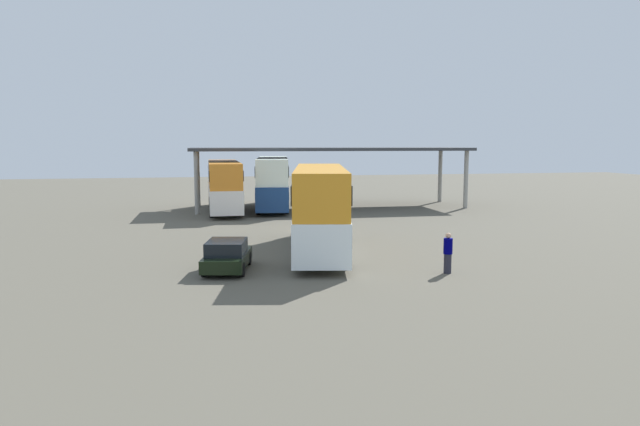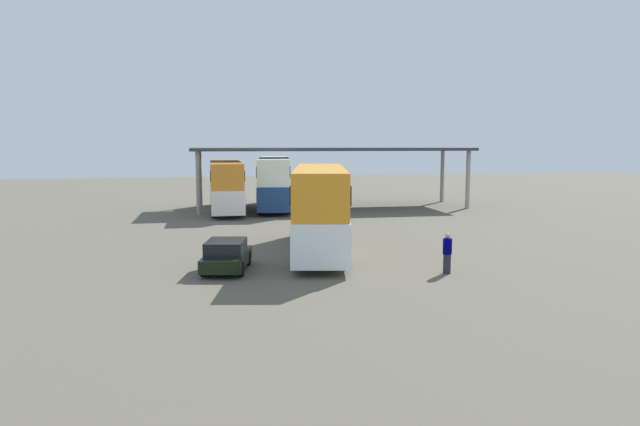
% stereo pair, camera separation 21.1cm
% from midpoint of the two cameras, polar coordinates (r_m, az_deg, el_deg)
% --- Properties ---
extents(ground_plane, '(140.00, 140.00, 0.00)m').
position_cam_midpoint_polar(ground_plane, '(25.46, -0.63, -5.44)').
color(ground_plane, '#585447').
extents(double_decker_main, '(4.63, 11.71, 4.27)m').
position_cam_midpoint_polar(double_decker_main, '(28.57, -0.21, 0.68)').
color(double_decker_main, white).
rests_on(double_decker_main, ground_plane).
extents(parked_hatchback, '(2.43, 3.98, 1.35)m').
position_cam_midpoint_polar(parked_hatchback, '(25.00, -9.49, -4.20)').
color(parked_hatchback, black).
rests_on(parked_hatchback, ground_plane).
extents(double_decker_near_canopy, '(2.53, 11.36, 4.01)m').
position_cam_midpoint_polar(double_decker_near_canopy, '(46.35, -9.67, 2.85)').
color(double_decker_near_canopy, white).
rests_on(double_decker_near_canopy, ground_plane).
extents(double_decker_mid_row, '(3.98, 11.56, 4.26)m').
position_cam_midpoint_polar(double_decker_mid_row, '(47.72, -4.87, 3.20)').
color(double_decker_mid_row, navy).
rests_on(double_decker_mid_row, ground_plane).
extents(depot_canopy, '(23.49, 6.98, 5.09)m').
position_cam_midpoint_polar(depot_canopy, '(48.63, 0.92, 6.21)').
color(depot_canopy, '#33353A').
rests_on(depot_canopy, ground_plane).
extents(pedestrian_waiting, '(0.38, 0.38, 1.74)m').
position_cam_midpoint_polar(pedestrian_waiting, '(24.73, 12.40, -3.93)').
color(pedestrian_waiting, '#262633').
rests_on(pedestrian_waiting, ground_plane).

